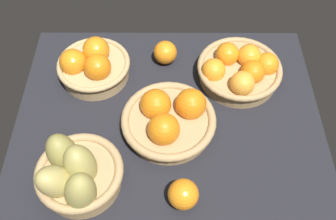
% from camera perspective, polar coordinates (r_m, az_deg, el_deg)
% --- Properties ---
extents(market_tray, '(0.84, 0.72, 0.03)m').
position_cam_1_polar(market_tray, '(1.06, 0.12, -2.57)').
color(market_tray, black).
rests_on(market_tray, ground).
extents(basket_near_right, '(0.21, 0.21, 0.11)m').
position_cam_1_polar(basket_near_right, '(1.14, -11.15, 6.56)').
color(basket_near_right, tan).
rests_on(basket_near_right, market_tray).
extents(basket_near_left, '(0.25, 0.25, 0.10)m').
position_cam_1_polar(basket_near_left, '(1.13, 10.71, 5.94)').
color(basket_near_left, tan).
rests_on(basket_near_left, market_tray).
extents(basket_center, '(0.25, 0.25, 0.10)m').
position_cam_1_polar(basket_center, '(1.01, 0.33, -1.32)').
color(basket_center, tan).
rests_on(basket_center, market_tray).
extents(basket_far_right_pears, '(0.22, 0.22, 0.15)m').
position_cam_1_polar(basket_far_right_pears, '(0.93, -13.52, -9.35)').
color(basket_far_right_pears, tan).
rests_on(basket_far_right_pears, market_tray).
extents(loose_orange_front_gap, '(0.07, 0.07, 0.07)m').
position_cam_1_polar(loose_orange_front_gap, '(1.16, -0.38, 8.57)').
color(loose_orange_front_gap, orange).
rests_on(loose_orange_front_gap, market_tray).
extents(loose_orange_back_gap, '(0.07, 0.07, 0.07)m').
position_cam_1_polar(loose_orange_back_gap, '(0.91, 2.34, -12.44)').
color(loose_orange_back_gap, orange).
rests_on(loose_orange_back_gap, market_tray).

